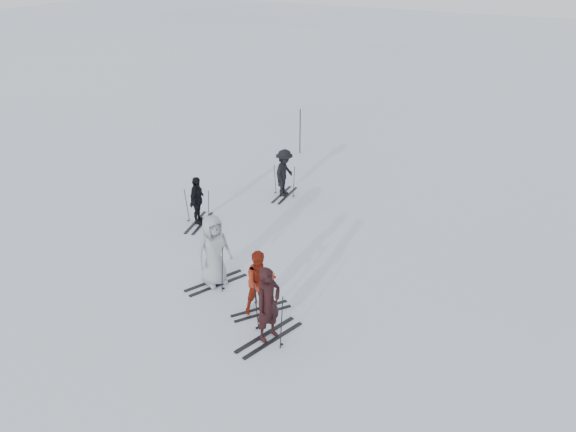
# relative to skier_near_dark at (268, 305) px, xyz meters

# --- Properties ---
(ground) EXTENTS (120.00, 120.00, 0.00)m
(ground) POSITION_rel_skier_near_dark_xyz_m (-1.64, 2.91, -0.91)
(ground) COLOR silver
(ground) RESTS_ON ground
(skier_near_dark) EXTENTS (0.61, 0.76, 1.82)m
(skier_near_dark) POSITION_rel_skier_near_dark_xyz_m (0.00, 0.00, 0.00)
(skier_near_dark) COLOR black
(skier_near_dark) RESTS_ON ground
(skier_red) EXTENTS (0.97, 1.01, 1.64)m
(skier_red) POSITION_rel_skier_near_dark_xyz_m (-0.68, 0.77, -0.09)
(skier_red) COLOR maroon
(skier_red) RESTS_ON ground
(skier_grey) EXTENTS (0.96, 1.12, 1.94)m
(skier_grey) POSITION_rel_skier_near_dark_xyz_m (-2.37, 1.27, 0.06)
(skier_grey) COLOR #9FA4A8
(skier_grey) RESTS_ON ground
(skier_uphill_left) EXTENTS (0.58, 0.97, 1.55)m
(skier_uphill_left) POSITION_rel_skier_near_dark_xyz_m (-4.85, 3.86, -0.14)
(skier_uphill_left) COLOR black
(skier_uphill_left) RESTS_ON ground
(skier_uphill_far) EXTENTS (0.71, 1.13, 1.67)m
(skier_uphill_far) POSITION_rel_skier_near_dark_xyz_m (-3.50, 7.05, -0.08)
(skier_uphill_far) COLOR black
(skier_uphill_far) RESTS_ON ground
(skis_near_dark) EXTENTS (2.04, 1.46, 1.34)m
(skis_near_dark) POSITION_rel_skier_near_dark_xyz_m (0.00, 0.00, -0.24)
(skis_near_dark) COLOR black
(skis_near_dark) RESTS_ON ground
(skis_red) EXTENTS (1.72, 1.55, 1.12)m
(skis_red) POSITION_rel_skier_near_dark_xyz_m (-0.68, 0.77, -0.35)
(skis_red) COLOR black
(skis_red) RESTS_ON ground
(skis_grey) EXTENTS (1.99, 1.58, 1.28)m
(skis_grey) POSITION_rel_skier_near_dark_xyz_m (-2.37, 1.27, -0.27)
(skis_grey) COLOR black
(skis_grey) RESTS_ON ground
(skis_uphill_left) EXTENTS (1.80, 1.24, 1.20)m
(skis_uphill_left) POSITION_rel_skier_near_dark_xyz_m (-4.85, 3.86, -0.31)
(skis_uphill_left) COLOR black
(skis_uphill_left) RESTS_ON ground
(skis_uphill_far) EXTENTS (1.67, 0.98, 1.17)m
(skis_uphill_far) POSITION_rel_skier_near_dark_xyz_m (-3.50, 7.05, -0.33)
(skis_uphill_far) COLOR black
(skis_uphill_far) RESTS_ON ground
(piste_marker) EXTENTS (0.04, 0.04, 1.89)m
(piste_marker) POSITION_rel_skier_near_dark_xyz_m (-5.02, 11.15, 0.04)
(piste_marker) COLOR black
(piste_marker) RESTS_ON ground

